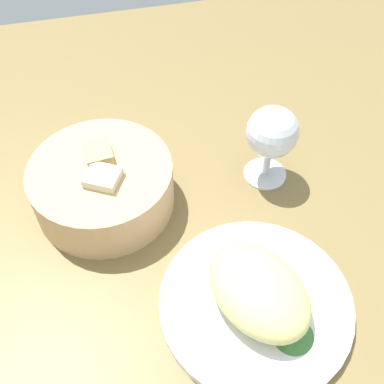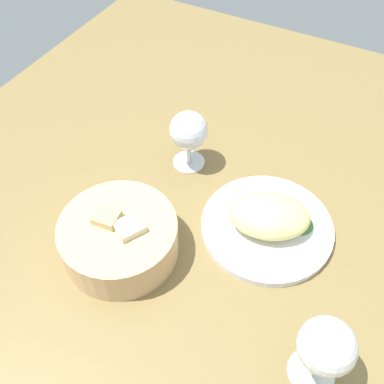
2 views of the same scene
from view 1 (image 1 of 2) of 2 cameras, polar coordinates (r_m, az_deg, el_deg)
name	(u,v)px [view 1 (image 1 of 2)]	position (r cm, az deg, el deg)	size (l,w,h in cm)	color
ground_plane	(225,300)	(60.13, 4.03, -13.08)	(140.00, 140.00, 2.00)	olive
plate	(255,303)	(58.43, 7.78, -13.36)	(23.38, 23.38, 1.40)	white
omelette	(259,290)	(55.42, 8.15, -11.82)	(14.04, 10.00, 5.39)	#E3DA83
lettuce_garnish	(294,333)	(56.08, 12.35, -16.50)	(4.86, 4.86, 1.41)	#3F7B3A
bread_basket	(103,185)	(65.43, -10.84, 0.83)	(19.55, 19.55, 8.60)	#DAAD7B
wine_glass_near	(272,135)	(65.50, 9.76, 6.89)	(7.39, 7.39, 12.45)	silver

